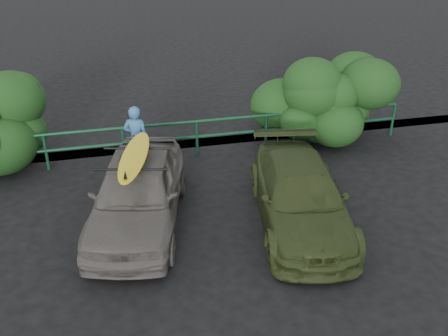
{
  "coord_description": "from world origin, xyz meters",
  "views": [
    {
      "loc": [
        -1.17,
        -7.47,
        6.11
      ],
      "look_at": [
        1.03,
        1.86,
        1.15
      ],
      "focal_mm": 40.0,
      "sensor_mm": 36.0,
      "label": 1
    }
  ],
  "objects_px": {
    "sedan": "(138,192)",
    "man": "(136,139)",
    "surfboard": "(134,156)",
    "olive_vehicle": "(300,196)",
    "guardrail": "(161,141)"
  },
  "relations": [
    {
      "from": "guardrail",
      "to": "sedan",
      "type": "relative_size",
      "value": 3.11
    },
    {
      "from": "sedan",
      "to": "olive_vehicle",
      "type": "distance_m",
      "value": 3.49
    },
    {
      "from": "sedan",
      "to": "olive_vehicle",
      "type": "height_order",
      "value": "sedan"
    },
    {
      "from": "surfboard",
      "to": "olive_vehicle",
      "type": "bearing_deg",
      "value": 0.34
    },
    {
      "from": "man",
      "to": "surfboard",
      "type": "distance_m",
      "value": 2.65
    },
    {
      "from": "sedan",
      "to": "man",
      "type": "height_order",
      "value": "man"
    },
    {
      "from": "olive_vehicle",
      "to": "guardrail",
      "type": "bearing_deg",
      "value": 133.42
    },
    {
      "from": "guardrail",
      "to": "olive_vehicle",
      "type": "height_order",
      "value": "olive_vehicle"
    },
    {
      "from": "guardrail",
      "to": "sedan",
      "type": "distance_m",
      "value": 3.19
    },
    {
      "from": "guardrail",
      "to": "sedan",
      "type": "bearing_deg",
      "value": -105.49
    },
    {
      "from": "sedan",
      "to": "olive_vehicle",
      "type": "bearing_deg",
      "value": 0.34
    },
    {
      "from": "guardrail",
      "to": "man",
      "type": "distance_m",
      "value": 0.93
    },
    {
      "from": "sedan",
      "to": "surfboard",
      "type": "bearing_deg",
      "value": -76.79
    },
    {
      "from": "sedan",
      "to": "man",
      "type": "xyz_separation_m",
      "value": [
        0.18,
        2.54,
        0.12
      ]
    },
    {
      "from": "guardrail",
      "to": "surfboard",
      "type": "xyz_separation_m",
      "value": [
        -0.85,
        -3.07,
        1.1
      ]
    }
  ]
}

